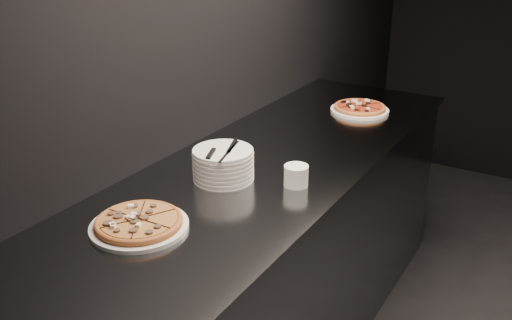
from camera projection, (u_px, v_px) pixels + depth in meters
The scene contains 7 objects.
wall_left at pixel (189, 29), 2.23m from camera, with size 0.02×5.00×2.80m, color black.
counter at pixel (268, 260), 2.42m from camera, with size 0.74×2.44×0.92m.
pizza_mushroom at pixel (139, 223), 1.74m from camera, with size 0.30×0.30×0.04m.
pizza_tomato at pixel (360, 108), 2.80m from camera, with size 0.29×0.29×0.03m.
plate_stack at pixel (223, 164), 2.06m from camera, with size 0.22×0.22×0.12m.
cutlery at pixel (222, 151), 2.02m from camera, with size 0.08×0.23×0.01m.
ramekin at pixel (296, 175), 2.02m from camera, with size 0.09×0.09×0.08m.
Camera 1 is at (-1.11, -1.79, 1.80)m, focal length 40.00 mm.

